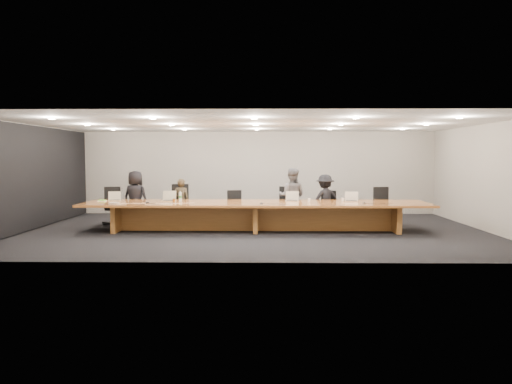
# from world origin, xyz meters

# --- Properties ---
(ground) EXTENTS (12.00, 12.00, 0.00)m
(ground) POSITION_xyz_m (0.00, 0.00, 0.00)
(ground) COLOR black
(ground) RESTS_ON ground
(back_wall) EXTENTS (12.00, 0.02, 2.80)m
(back_wall) POSITION_xyz_m (0.00, 4.00, 1.40)
(back_wall) COLOR beige
(back_wall) RESTS_ON ground
(left_wall_panel) EXTENTS (0.08, 7.84, 2.74)m
(left_wall_panel) POSITION_xyz_m (-5.94, 0.00, 1.37)
(left_wall_panel) COLOR black
(left_wall_panel) RESTS_ON ground
(conference_table) EXTENTS (9.00, 1.80, 0.75)m
(conference_table) POSITION_xyz_m (0.00, 0.00, 0.52)
(conference_table) COLOR brown
(conference_table) RESTS_ON ground
(chair_far_left) EXTENTS (0.71, 0.71, 1.10)m
(chair_far_left) POSITION_xyz_m (-4.14, 1.20, 0.55)
(chair_far_left) COLOR black
(chair_far_left) RESTS_ON ground
(chair_left) EXTENTS (0.65, 0.65, 1.17)m
(chair_left) POSITION_xyz_m (-2.23, 1.31, 0.59)
(chair_left) COLOR black
(chair_left) RESTS_ON ground
(chair_mid_left) EXTENTS (0.63, 0.63, 1.00)m
(chair_mid_left) POSITION_xyz_m (-0.59, 1.20, 0.50)
(chair_mid_left) COLOR black
(chair_mid_left) RESTS_ON ground
(chair_mid_right) EXTENTS (0.70, 0.70, 1.10)m
(chair_mid_right) POSITION_xyz_m (0.83, 1.33, 0.55)
(chair_mid_right) COLOR black
(chair_mid_right) RESTS_ON ground
(chair_right) EXTENTS (0.64, 0.64, 0.99)m
(chair_right) POSITION_xyz_m (2.04, 1.22, 0.50)
(chair_right) COLOR black
(chair_right) RESTS_ON ground
(chair_far_right) EXTENTS (0.65, 0.65, 1.09)m
(chair_far_right) POSITION_xyz_m (3.67, 1.31, 0.55)
(chair_far_right) COLOR black
(chair_far_right) RESTS_ON ground
(person_a) EXTENTS (0.86, 0.68, 1.55)m
(person_a) POSITION_xyz_m (-3.47, 1.14, 0.77)
(person_a) COLOR black
(person_a) RESTS_ON ground
(person_b) EXTENTS (0.52, 0.38, 1.33)m
(person_b) POSITION_xyz_m (-2.18, 1.27, 0.66)
(person_b) COLOR #332A1B
(person_b) RESTS_ON ground
(person_c) EXTENTS (0.89, 0.75, 1.62)m
(person_c) POSITION_xyz_m (1.01, 1.18, 0.81)
(person_c) COLOR #535355
(person_c) RESTS_ON ground
(person_d) EXTENTS (1.06, 0.83, 1.44)m
(person_d) POSITION_xyz_m (1.96, 1.20, 0.72)
(person_d) COLOR black
(person_d) RESTS_ON ground
(laptop_a) EXTENTS (0.38, 0.31, 0.26)m
(laptop_a) POSITION_xyz_m (-3.86, 0.43, 0.88)
(laptop_a) COLOR #C5B596
(laptop_a) RESTS_ON conference_table
(laptop_b) EXTENTS (0.36, 0.27, 0.28)m
(laptop_b) POSITION_xyz_m (-2.36, 0.32, 0.89)
(laptop_b) COLOR beige
(laptop_b) RESTS_ON conference_table
(laptop_d) EXTENTS (0.37, 0.29, 0.27)m
(laptop_d) POSITION_xyz_m (0.97, 0.38, 0.89)
(laptop_d) COLOR #BCAA8F
(laptop_d) RESTS_ON conference_table
(laptop_e) EXTENTS (0.38, 0.31, 0.27)m
(laptop_e) POSITION_xyz_m (2.55, 0.27, 0.89)
(laptop_e) COLOR #C7B298
(laptop_e) RESTS_ON conference_table
(water_bottle) EXTENTS (0.09, 0.09, 0.24)m
(water_bottle) POSITION_xyz_m (-2.03, 0.25, 0.87)
(water_bottle) COLOR #AFBFBB
(water_bottle) RESTS_ON conference_table
(amber_mug) EXTENTS (0.09, 0.09, 0.09)m
(amber_mug) POSITION_xyz_m (-2.16, 0.04, 0.80)
(amber_mug) COLOR brown
(amber_mug) RESTS_ON conference_table
(paper_cup_near) EXTENTS (0.08, 0.08, 0.09)m
(paper_cup_near) POSITION_xyz_m (1.41, 0.12, 0.80)
(paper_cup_near) COLOR silver
(paper_cup_near) RESTS_ON conference_table
(paper_cup_far) EXTENTS (0.09, 0.09, 0.09)m
(paper_cup_far) POSITION_xyz_m (2.34, 0.36, 0.80)
(paper_cup_far) COLOR white
(paper_cup_far) RESTS_ON conference_table
(notepad) EXTENTS (0.24, 0.20, 0.01)m
(notepad) POSITION_xyz_m (-4.15, 0.26, 0.76)
(notepad) COLOR silver
(notepad) RESTS_ON conference_table
(lime_gadget) EXTENTS (0.19, 0.14, 0.03)m
(lime_gadget) POSITION_xyz_m (-4.14, 0.24, 0.78)
(lime_gadget) COLOR #58B530
(lime_gadget) RESTS_ON notepad
(av_box) EXTENTS (0.23, 0.18, 0.03)m
(av_box) POSITION_xyz_m (-3.59, -0.54, 0.77)
(av_box) COLOR silver
(av_box) RESTS_ON conference_table
(mic_left) EXTENTS (0.15, 0.15, 0.03)m
(mic_left) POSITION_xyz_m (-2.79, -0.28, 0.77)
(mic_left) COLOR black
(mic_left) RESTS_ON conference_table
(mic_center) EXTENTS (0.13, 0.13, 0.03)m
(mic_center) POSITION_xyz_m (0.16, -0.42, 0.77)
(mic_center) COLOR black
(mic_center) RESTS_ON conference_table
(mic_right) EXTENTS (0.14, 0.14, 0.03)m
(mic_right) POSITION_xyz_m (2.78, -0.31, 0.76)
(mic_right) COLOR black
(mic_right) RESTS_ON conference_table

